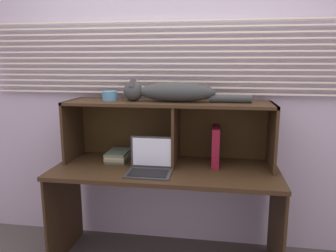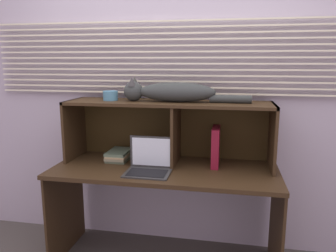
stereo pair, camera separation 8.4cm
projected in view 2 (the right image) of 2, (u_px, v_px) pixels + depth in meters
The scene contains 8 objects.
back_panel_with_blinds at pixel (174, 93), 2.65m from camera, with size 4.40×0.08×2.50m.
desk at pixel (165, 185), 2.41m from camera, with size 1.62×0.66×0.75m.
hutch_shelf_unit at pixel (170, 119), 2.48m from camera, with size 1.53×0.38×0.47m.
cat at pixel (171, 92), 2.40m from camera, with size 0.94×0.17×0.18m.
laptop at pixel (149, 165), 2.29m from camera, with size 0.31×0.24×0.24m.
binder_upright at pixel (216, 146), 2.42m from camera, with size 0.05×0.24×0.29m, color maroon.
book_stack at pixel (119, 155), 2.58m from camera, with size 0.16×0.26×0.07m.
small_basket at pixel (110, 96), 2.50m from camera, with size 0.11×0.11×0.07m, color teal.
Camera 2 is at (0.45, -2.06, 1.51)m, focal length 35.14 mm.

